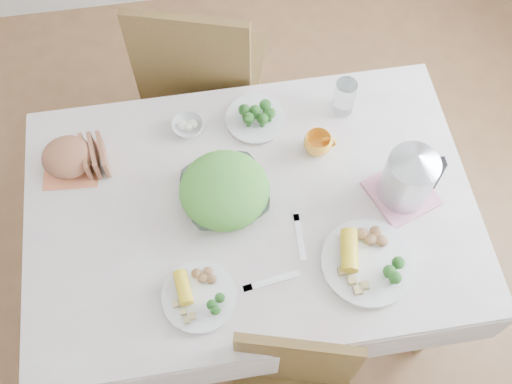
{
  "coord_description": "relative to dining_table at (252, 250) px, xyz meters",
  "views": [
    {
      "loc": [
        -0.12,
        -0.89,
        2.55
      ],
      "look_at": [
        0.02,
        0.02,
        0.82
      ],
      "focal_mm": 42.0,
      "sensor_mm": 36.0,
      "label": 1
    }
  ],
  "objects": [
    {
      "name": "glass_tumbler",
      "position": [
        0.39,
        0.34,
        0.45
      ],
      "size": [
        0.09,
        0.09,
        0.14
      ],
      "primitive_type": "cylinder",
      "rotation": [
        0.0,
        0.0,
        -0.27
      ],
      "color": "white",
      "rests_on": "tablecloth"
    },
    {
      "name": "fork_right",
      "position": [
        0.14,
        -0.14,
        0.39
      ],
      "size": [
        0.03,
        0.17,
        0.0
      ],
      "primitive_type": "cube",
      "rotation": [
        0.0,
        0.0,
        -0.04
      ],
      "color": "silver",
      "rests_on": "tablecloth"
    },
    {
      "name": "fruit_bowl",
      "position": [
        -0.18,
        0.34,
        0.4
      ],
      "size": [
        0.12,
        0.12,
        0.04
      ],
      "primitive_type": "imported",
      "rotation": [
        0.0,
        0.0,
        0.09
      ],
      "color": "white",
      "rests_on": "tablecloth"
    },
    {
      "name": "dinner_plate_right",
      "position": [
        0.33,
        -0.26,
        0.4
      ],
      "size": [
        0.41,
        0.41,
        0.02
      ],
      "primitive_type": "cylinder",
      "rotation": [
        0.0,
        0.0,
        -0.55
      ],
      "color": "white",
      "rests_on": "tablecloth"
    },
    {
      "name": "tablecloth",
      "position": [
        0.0,
        0.0,
        0.38
      ],
      "size": [
        1.5,
        1.0,
        0.01
      ],
      "primitive_type": "cube",
      "color": "beige",
      "rests_on": "dining_table"
    },
    {
      "name": "electric_kettle",
      "position": [
        0.51,
        -0.03,
        0.51
      ],
      "size": [
        0.22,
        0.22,
        0.23
      ],
      "primitive_type": "cylinder",
      "rotation": [
        0.0,
        0.0,
        -0.44
      ],
      "color": "#B2B5BA",
      "rests_on": "pink_tray"
    },
    {
      "name": "salad_bowl",
      "position": [
        -0.08,
        0.04,
        0.42
      ],
      "size": [
        0.32,
        0.32,
        0.07
      ],
      "primitive_type": "imported",
      "rotation": [
        0.0,
        0.0,
        0.16
      ],
      "color": "white",
      "rests_on": "tablecloth"
    },
    {
      "name": "knife",
      "position": [
        0.02,
        -0.27,
        0.39
      ],
      "size": [
        0.19,
        0.05,
        0.0
      ],
      "primitive_type": "cube",
      "rotation": [
        0.0,
        0.0,
        1.7
      ],
      "color": "silver",
      "rests_on": "tablecloth"
    },
    {
      "name": "pink_tray",
      "position": [
        0.51,
        -0.03,
        0.4
      ],
      "size": [
        0.26,
        0.26,
        0.02
      ],
      "primitive_type": "cube",
      "rotation": [
        0.0,
        0.0,
        0.35
      ],
      "color": "pink",
      "rests_on": "tablecloth"
    },
    {
      "name": "napkin",
      "position": [
        -0.59,
        0.25,
        0.39
      ],
      "size": [
        0.2,
        0.2,
        0.0
      ],
      "primitive_type": "cube",
      "rotation": [
        0.0,
        0.0,
        -0.08
      ],
      "color": "#ED7E4E",
      "rests_on": "tablecloth"
    },
    {
      "name": "bread_loaf",
      "position": [
        -0.59,
        0.25,
        0.45
      ],
      "size": [
        0.2,
        0.19,
        0.1
      ],
      "primitive_type": "ellipsoid",
      "rotation": [
        0.0,
        0.0,
        -0.18
      ],
      "color": "brown",
      "rests_on": "napkin"
    },
    {
      "name": "dinner_plate_left",
      "position": [
        -0.21,
        -0.29,
        0.4
      ],
      "size": [
        0.28,
        0.28,
        0.02
      ],
      "primitive_type": "cylinder",
      "rotation": [
        0.0,
        0.0,
        -0.22
      ],
      "color": "white",
      "rests_on": "tablecloth"
    },
    {
      "name": "chair_far",
      "position": [
        -0.07,
        0.8,
        0.09
      ],
      "size": [
        0.59,
        0.59,
        1.05
      ],
      "primitive_type": "cube",
      "rotation": [
        0.0,
        0.0,
        2.84
      ],
      "color": "brown",
      "rests_on": "floor"
    },
    {
      "name": "broccoli_plate",
      "position": [
        0.07,
        0.34,
        0.4
      ],
      "size": [
        0.28,
        0.28,
        0.02
      ],
      "primitive_type": "cylinder",
      "rotation": [
        0.0,
        0.0,
        -0.38
      ],
      "color": "beige",
      "rests_on": "tablecloth"
    },
    {
      "name": "yellow_mug",
      "position": [
        0.26,
        0.18,
        0.43
      ],
      "size": [
        0.13,
        0.13,
        0.08
      ],
      "primitive_type": "imported",
      "rotation": [
        0.0,
        0.0,
        -0.38
      ],
      "color": "#FDA327",
      "rests_on": "tablecloth"
    },
    {
      "name": "floor",
      "position": [
        0.0,
        0.0,
        -0.38
      ],
      "size": [
        3.6,
        3.6,
        0.0
      ],
      "primitive_type": "plane",
      "color": "brown",
      "rests_on": "ground"
    },
    {
      "name": "dining_table",
      "position": [
        0.0,
        0.0,
        0.0
      ],
      "size": [
        1.4,
        0.9,
        0.75
      ],
      "primitive_type": "cube",
      "color": "brown",
      "rests_on": "floor"
    }
  ]
}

